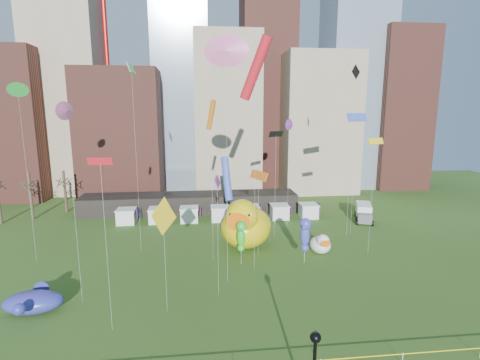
{
  "coord_description": "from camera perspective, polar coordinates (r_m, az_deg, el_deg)",
  "views": [
    {
      "loc": [
        -1.95,
        -21.36,
        17.65
      ],
      "look_at": [
        1.3,
        8.3,
        12.0
      ],
      "focal_mm": 27.0,
      "sensor_mm": 36.0,
      "label": 1
    }
  ],
  "objects": [
    {
      "name": "kite_1",
      "position": [
        34.59,
        -25.84,
        9.67
      ],
      "size": [
        0.63,
        1.59,
        18.53
      ],
      "color": "silver",
      "rests_on": "ground"
    },
    {
      "name": "kite_8",
      "position": [
        38.91,
        2.5,
        17.21
      ],
      "size": [
        3.59,
        3.35,
        25.3
      ],
      "color": "silver",
      "rests_on": "ground"
    },
    {
      "name": "pavilion",
      "position": [
        65.39,
        -7.87,
        -3.59
      ],
      "size": [
        38.0,
        6.0,
        3.2
      ],
      "primitive_type": "cube",
      "color": "black",
      "rests_on": "ground"
    },
    {
      "name": "small_duck",
      "position": [
        47.3,
        12.66,
        -9.83
      ],
      "size": [
        2.61,
        3.53,
        2.74
      ],
      "rotation": [
        0.0,
        0.0,
        0.01
      ],
      "color": "white",
      "rests_on": "ground"
    },
    {
      "name": "kite_14",
      "position": [
        40.82,
        -4.58,
        10.12
      ],
      "size": [
        1.26,
        2.03,
        18.95
      ],
      "color": "silver",
      "rests_on": "ground"
    },
    {
      "name": "kite_7",
      "position": [
        33.36,
        -3.62,
        -0.33
      ],
      "size": [
        0.76,
        2.85,
        11.76
      ],
      "color": "silver",
      "rests_on": "ground"
    },
    {
      "name": "kite_6",
      "position": [
        43.12,
        2.99,
        0.7
      ],
      "size": [
        1.76,
        3.35,
        10.71
      ],
      "color": "silver",
      "rests_on": "ground"
    },
    {
      "name": "kite_3",
      "position": [
        47.44,
        -31.7,
        11.92
      ],
      "size": [
        1.19,
        1.3,
        20.82
      ],
      "color": "silver",
      "rests_on": "ground"
    },
    {
      "name": "kite_2",
      "position": [
        50.01,
        5.73,
        7.13
      ],
      "size": [
        2.33,
        1.78,
        15.07
      ],
      "color": "silver",
      "rests_on": "ground"
    },
    {
      "name": "kite_9",
      "position": [
        35.85,
        -2.22,
        19.71
      ],
      "size": [
        2.89,
        1.2,
        24.74
      ],
      "color": "silver",
      "rests_on": "ground"
    },
    {
      "name": "kite_13",
      "position": [
        51.71,
        -2.1,
        0.18
      ],
      "size": [
        1.68,
        3.83,
        11.35
      ],
      "color": "silver",
      "rests_on": "ground"
    },
    {
      "name": "box_truck",
      "position": [
        63.28,
        18.97,
        -4.81
      ],
      "size": [
        4.24,
        6.54,
        2.62
      ],
      "rotation": [
        0.0,
        0.0,
        -0.36
      ],
      "color": "white",
      "rests_on": "ground"
    },
    {
      "name": "kite_0",
      "position": [
        29.09,
        -21.21,
        2.41
      ],
      "size": [
        1.88,
        0.46,
        14.29
      ],
      "color": "silver",
      "rests_on": "ground"
    },
    {
      "name": "kite_10",
      "position": [
        52.62,
        17.76,
        14.84
      ],
      "size": [
        0.34,
        1.98,
        23.92
      ],
      "color": "silver",
      "rests_on": "ground"
    },
    {
      "name": "whale_inflatable",
      "position": [
        38.67,
        -29.78,
        -16.23
      ],
      "size": [
        5.23,
        6.63,
        2.27
      ],
      "rotation": [
        0.0,
        0.0,
        0.04
      ],
      "color": "#3C3289",
      "rests_on": "ground"
    },
    {
      "name": "kite_15",
      "position": [
        55.63,
        7.87,
        8.61
      ],
      "size": [
        1.24,
        1.48,
        16.61
      ],
      "color": "silver",
      "rests_on": "ground"
    },
    {
      "name": "vendor_tents",
      "position": [
        59.77,
        -3.17,
        -5.36
      ],
      "size": [
        33.24,
        2.8,
        2.4
      ],
      "color": "white",
      "rests_on": "ground"
    },
    {
      "name": "skyline",
      "position": [
        82.62,
        -3.42,
        13.33
      ],
      "size": [
        101.0,
        23.0,
        68.0
      ],
      "color": "brown",
      "rests_on": "ground"
    },
    {
      "name": "big_duck",
      "position": [
        47.37,
        0.83,
        -7.03
      ],
      "size": [
        8.77,
        9.96,
        6.99
      ],
      "rotation": [
        0.0,
        0.0,
        -0.33
      ],
      "color": "yellow",
      "rests_on": "ground"
    },
    {
      "name": "kite_4",
      "position": [
        31.62,
        -12.02,
        -5.75
      ],
      "size": [
        2.41,
        2.64,
        10.64
      ],
      "color": "silver",
      "rests_on": "ground"
    },
    {
      "name": "seahorse_green",
      "position": [
        42.13,
        0.19,
        -8.5
      ],
      "size": [
        1.38,
        1.65,
        5.31
      ],
      "rotation": [
        0.0,
        0.0,
        0.13
      ],
      "color": "silver",
      "rests_on": "ground"
    },
    {
      "name": "bare_trees",
      "position": [
        69.38,
        -30.11,
        -2.09
      ],
      "size": [
        8.44,
        6.44,
        8.5
      ],
      "color": "#382B21",
      "rests_on": "ground"
    },
    {
      "name": "kite_5",
      "position": [
        53.36,
        18.01,
        9.33
      ],
      "size": [
        3.61,
        2.12,
        17.47
      ],
      "color": "silver",
      "rests_on": "ground"
    },
    {
      "name": "kite_11",
      "position": [
        45.98,
        -16.78,
        16.33
      ],
      "size": [
        0.54,
        3.89,
        23.2
      ],
      "color": "silver",
      "rests_on": "ground"
    },
    {
      "name": "seahorse_purple",
      "position": [
        43.25,
        10.31,
        -8.1
      ],
      "size": [
        1.81,
        2.02,
        5.53
      ],
      "rotation": [
        0.0,
        0.0,
        -0.41
      ],
      "color": "silver",
      "rests_on": "ground"
    },
    {
      "name": "kite_12",
      "position": [
        46.12,
        20.63,
        5.62
      ],
      "size": [
        2.42,
        1.33,
        14.59
      ],
      "color": "silver",
      "rests_on": "ground"
    }
  ]
}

